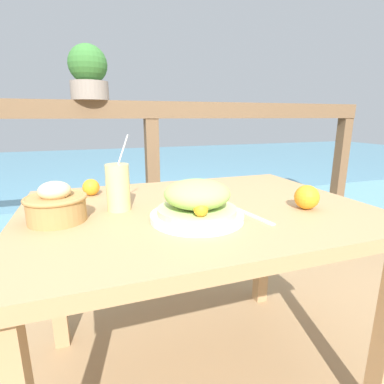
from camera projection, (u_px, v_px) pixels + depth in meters
ground_plane at (196, 375)px, 1.21m from camera, size 12.00×12.00×0.00m
patio_table at (197, 230)px, 1.05m from camera, size 1.15×0.85×0.71m
railing_fence at (152, 152)px, 1.67m from camera, size 2.80×0.08×1.09m
sea_backdrop at (116, 178)px, 4.11m from camera, size 12.00×4.00×0.39m
salad_plate at (197, 203)px, 0.88m from camera, size 0.28×0.28×0.12m
drink_glass at (118, 187)px, 0.97m from camera, size 0.08×0.08×0.24m
bread_basket at (56, 205)px, 0.87m from camera, size 0.18×0.18×0.12m
potted_plant at (88, 73)px, 1.47m from camera, size 0.19×0.19×0.26m
fork at (253, 216)px, 0.92m from camera, size 0.05×0.18×0.00m
orange_near_basket at (307, 197)px, 0.99m from camera, size 0.08×0.08×0.08m
orange_near_glass at (91, 187)px, 1.17m from camera, size 0.06×0.06×0.06m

